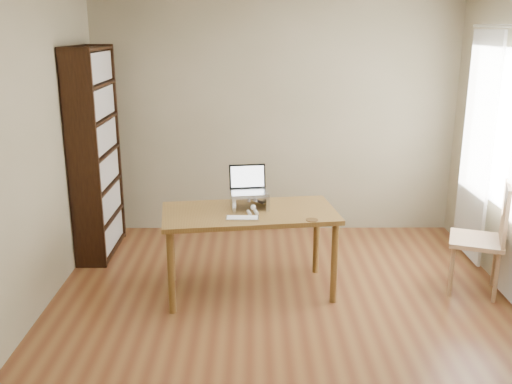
# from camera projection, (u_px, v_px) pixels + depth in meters

# --- Properties ---
(room) EXTENTS (4.04, 4.54, 2.64)m
(room) POSITION_uv_depth(u_px,v_px,m) (292.00, 164.00, 4.18)
(room) COLOR #5B2E18
(room) RESTS_ON ground
(bookshelf) EXTENTS (0.30, 0.90, 2.10)m
(bookshelf) POSITION_uv_depth(u_px,v_px,m) (96.00, 153.00, 5.72)
(bookshelf) COLOR black
(bookshelf) RESTS_ON ground
(curtains) EXTENTS (0.03, 1.90, 2.25)m
(curtains) POSITION_uv_depth(u_px,v_px,m) (501.00, 158.00, 4.98)
(curtains) COLOR white
(curtains) RESTS_ON ground
(desk) EXTENTS (1.57, 0.94, 0.75)m
(desk) POSITION_uv_depth(u_px,v_px,m) (249.00, 221.00, 4.92)
(desk) COLOR brown
(desk) RESTS_ON ground
(laptop_stand) EXTENTS (0.32, 0.25, 0.13)m
(laptop_stand) POSITION_uv_depth(u_px,v_px,m) (249.00, 199.00, 4.95)
(laptop_stand) COLOR silver
(laptop_stand) RESTS_ON desk
(laptop) EXTENTS (0.35, 0.31, 0.23)m
(laptop) POSITION_uv_depth(u_px,v_px,m) (249.00, 185.00, 4.97)
(laptop) COLOR silver
(laptop) RESTS_ON laptop_stand
(keyboard) EXTENTS (0.27, 0.13, 0.02)m
(keyboard) POSITION_uv_depth(u_px,v_px,m) (242.00, 218.00, 4.68)
(keyboard) COLOR silver
(keyboard) RESTS_ON desk
(coaster) EXTENTS (0.10, 0.10, 0.01)m
(coaster) POSITION_uv_depth(u_px,v_px,m) (312.00, 220.00, 4.66)
(coaster) COLOR brown
(coaster) RESTS_ON desk
(cat) EXTENTS (0.24, 0.48, 0.15)m
(cat) POSITION_uv_depth(u_px,v_px,m) (249.00, 200.00, 4.98)
(cat) COLOR #403932
(cat) RESTS_ON desk
(chair) EXTENTS (0.57, 0.57, 1.00)m
(chair) POSITION_uv_depth(u_px,v_px,m) (486.00, 233.00, 4.96)
(chair) COLOR #A48659
(chair) RESTS_ON ground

